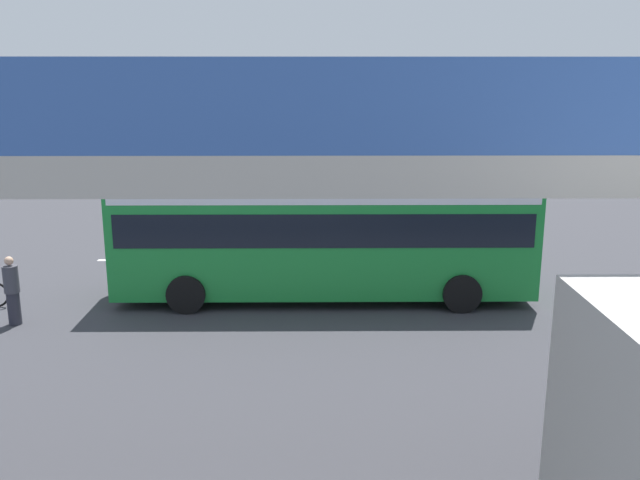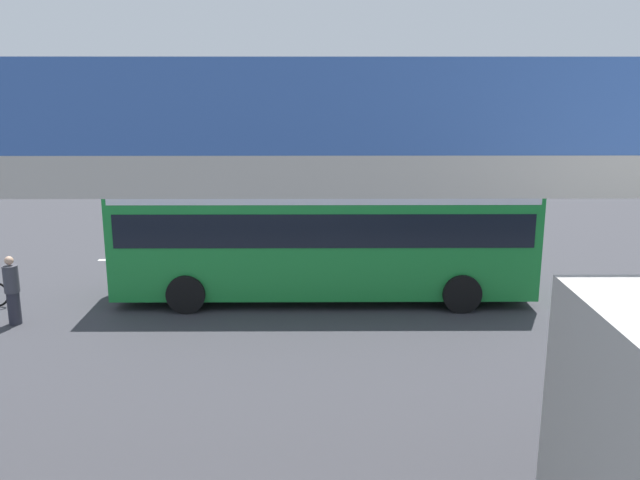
# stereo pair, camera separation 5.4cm
# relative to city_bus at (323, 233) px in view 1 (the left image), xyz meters

# --- Properties ---
(ground) EXTENTS (80.00, 80.00, 0.00)m
(ground) POSITION_rel_city_bus_xyz_m (0.67, -1.43, -1.88)
(ground) COLOR #38383D
(city_bus) EXTENTS (11.54, 2.85, 3.15)m
(city_bus) POSITION_rel_city_bus_xyz_m (0.00, 0.00, 0.00)
(city_bus) COLOR #1E8C38
(city_bus) RESTS_ON ground
(pedestrian) EXTENTS (0.38, 0.38, 1.79)m
(pedestrian) POSITION_rel_city_bus_xyz_m (7.91, 2.09, -1.00)
(pedestrian) COLOR #2D2D38
(pedestrian) RESTS_ON ground
(traffic_sign) EXTENTS (0.08, 0.60, 2.80)m
(traffic_sign) POSITION_rel_city_bus_xyz_m (-3.94, -6.42, 0.01)
(traffic_sign) COLOR slate
(traffic_sign) RESTS_ON ground
(lane_dash_leftmost) EXTENTS (2.00, 0.20, 0.01)m
(lane_dash_leftmost) POSITION_rel_city_bus_xyz_m (-5.33, -4.02, -1.88)
(lane_dash_leftmost) COLOR silver
(lane_dash_leftmost) RESTS_ON ground
(lane_dash_left) EXTENTS (2.00, 0.20, 0.01)m
(lane_dash_left) POSITION_rel_city_bus_xyz_m (-1.33, -4.02, -1.88)
(lane_dash_left) COLOR silver
(lane_dash_left) RESTS_ON ground
(lane_dash_centre) EXTENTS (2.00, 0.20, 0.01)m
(lane_dash_centre) POSITION_rel_city_bus_xyz_m (2.67, -4.02, -1.88)
(lane_dash_centre) COLOR silver
(lane_dash_centre) RESTS_ON ground
(lane_dash_right) EXTENTS (2.00, 0.20, 0.01)m
(lane_dash_right) POSITION_rel_city_bus_xyz_m (6.67, -4.02, -1.88)
(lane_dash_right) COLOR silver
(lane_dash_right) RESTS_ON ground
(pedestrian_overpass) EXTENTS (25.68, 2.60, 6.46)m
(pedestrian_overpass) POSITION_rel_city_bus_xyz_m (0.67, 9.58, 2.84)
(pedestrian_overpass) COLOR #B2ADA5
(pedestrian_overpass) RESTS_ON ground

